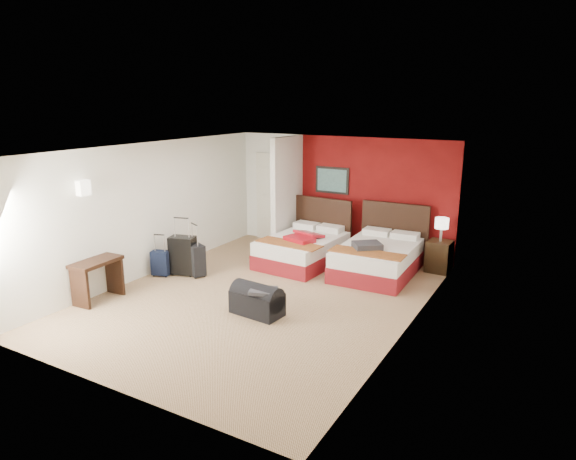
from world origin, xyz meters
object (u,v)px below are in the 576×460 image
Objects in this scene: desk at (98,280)px; bed_right at (377,260)px; nightstand at (439,256)px; duffel_bag at (257,302)px; suitcase_black at (183,256)px; suitcase_navy at (161,264)px; table_lamp at (441,230)px; bed_left at (302,251)px; red_suitcase_open at (304,237)px; suitcase_charcoal at (196,261)px.

bed_right is at bearing 41.41° from desk.
nightstand is 0.76× the size of duffel_bag.
suitcase_black is at bearing -151.66° from bed_right.
suitcase_black is 0.89× the size of duffel_bag.
nightstand reaches higher than duffel_bag.
suitcase_black is 1.56× the size of suitcase_navy.
nightstand reaches higher than bed_right.
table_lamp is 0.54× the size of desk.
table_lamp is 4.96m from suitcase_black.
suitcase_navy is (-4.53, -2.86, -0.61)m from table_lamp.
bed_left is 2.18× the size of desk.
duffel_bag is at bearing -111.50° from bed_right.
red_suitcase_open is 1.33× the size of suitcase_charcoal.
red_suitcase_open is at bearing -172.38° from bed_right.
suitcase_black is 1.73m from desk.
suitcase_black is at bearing 74.49° from desk.
bed_right is 1.36m from table_lamp.
desk reaches higher than bed_left.
bed_right is at bearing 25.32° from red_suitcase_open.
desk is at bearing -108.66° from suitcase_navy.
nightstand is (0.99, 0.76, 0.02)m from bed_right.
suitcase_charcoal is at bearing -1.71° from suitcase_black.
red_suitcase_open is 1.68× the size of suitcase_navy.
nightstand is at bearing 38.31° from red_suitcase_open.
bed_left reaches higher than suitcase_navy.
bed_left is 1.56m from bed_right.
bed_left is at bearing 75.48° from suitcase_charcoal.
bed_right is 3.70m from suitcase_black.
red_suitcase_open reaches higher than bed_right.
suitcase_charcoal is at bearing 13.61° from suitcase_navy.
nightstand reaches higher than suitcase_navy.
suitcase_charcoal reaches higher than suitcase_navy.
suitcase_black is (-4.20, -2.59, -0.48)m from table_lamp.
table_lamp is at bearing 65.80° from duffel_bag.
bed_right is 3.45m from suitcase_charcoal.
bed_left is 2.16m from suitcase_charcoal.
red_suitcase_open reaches higher than suitcase_charcoal.
bed_right is at bearing 75.50° from duffel_bag.
duffel_bag is at bearing -73.56° from bed_left.
red_suitcase_open is 2.18m from suitcase_charcoal.
red_suitcase_open is at bearing -158.00° from table_lamp.
bed_left is at bearing 108.09° from duffel_bag.
suitcase_navy is at bearing -131.12° from bed_left.
suitcase_black reaches higher than bed_right.
desk is (-2.03, -3.39, 0.08)m from bed_left.
duffel_bag is (-1.98, -3.45, -0.10)m from nightstand.
suitcase_black is at bearing 23.59° from suitcase_navy.
duffel_bag is at bearing -116.88° from nightstand.
nightstand is at bearing 0.00° from table_lamp.
desk is (-3.59, -3.52, 0.07)m from bed_right.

